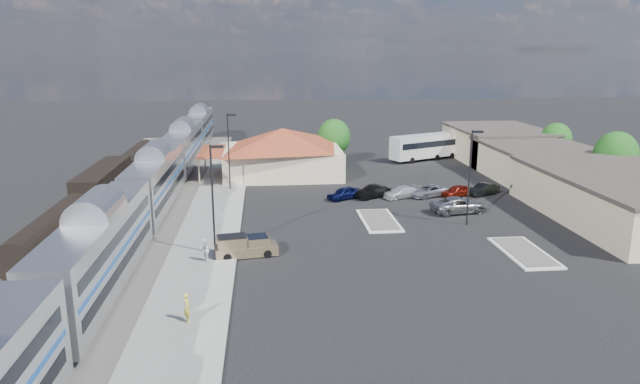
{
  "coord_description": "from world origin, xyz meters",
  "views": [
    {
      "loc": [
        -6.82,
        -49.91,
        16.09
      ],
      "look_at": [
        -1.63,
        3.0,
        2.8
      ],
      "focal_mm": 32.0,
      "sensor_mm": 36.0,
      "label": 1
    }
  ],
  "objects": [
    {
      "name": "person_a",
      "position": [
        -11.68,
        -17.79,
        1.09
      ],
      "size": [
        0.65,
        0.78,
        1.81
      ],
      "primitive_type": "imported",
      "rotation": [
        0.0,
        0.0,
        1.96
      ],
      "color": "gold",
      "rests_on": "platform"
    },
    {
      "name": "lamp_plat_s",
      "position": [
        -10.9,
        -6.0,
        5.34
      ],
      "size": [
        1.08,
        0.25,
        9.0
      ],
      "color": "black",
      "rests_on": "ground"
    },
    {
      "name": "parked_car_f",
      "position": [
        17.82,
        10.89,
        0.67
      ],
      "size": [
        4.24,
        3.13,
        1.33
      ],
      "primitive_type": "imported",
      "rotation": [
        0.0,
        0.0,
        -1.09
      ],
      "color": "black",
      "rests_on": "ground"
    },
    {
      "name": "person_b",
      "position": [
        -11.63,
        -7.72,
        1.07
      ],
      "size": [
        0.72,
        0.9,
        1.78
      ],
      "primitive_type": "imported",
      "rotation": [
        0.0,
        0.0,
        -1.51
      ],
      "color": "white",
      "rests_on": "platform"
    },
    {
      "name": "coach_bus",
      "position": [
        17.22,
        32.54,
        2.19
      ],
      "size": [
        11.85,
        7.32,
        3.81
      ],
      "rotation": [
        0.0,
        0.0,
        2.0
      ],
      "color": "white",
      "rests_on": "ground"
    },
    {
      "name": "lamp_lot",
      "position": [
        12.1,
        0.0,
        5.34
      ],
      "size": [
        1.08,
        0.25,
        9.0
      ],
      "color": "black",
      "rests_on": "ground"
    },
    {
      "name": "tree_east_c",
      "position": [
        34.0,
        26.0,
        3.76
      ],
      "size": [
        4.41,
        4.41,
        6.21
      ],
      "color": "#382314",
      "rests_on": "ground"
    },
    {
      "name": "lamp_plat_n",
      "position": [
        -10.9,
        16.0,
        5.34
      ],
      "size": [
        1.08,
        0.25,
        9.0
      ],
      "color": "black",
      "rests_on": "ground"
    },
    {
      "name": "parked_car_a",
      "position": [
        1.82,
        10.59,
        0.7
      ],
      "size": [
        4.39,
        3.36,
        1.39
      ],
      "primitive_type": "imported",
      "rotation": [
        0.0,
        0.0,
        -1.09
      ],
      "color": "#0D1241",
      "rests_on": "ground"
    },
    {
      "name": "parked_car_c",
      "position": [
        8.22,
        10.59,
        0.64
      ],
      "size": [
        4.75,
        3.47,
        1.28
      ],
      "primitive_type": "imported",
      "rotation": [
        0.0,
        0.0,
        -1.14
      ],
      "color": "silver",
      "rests_on": "ground"
    },
    {
      "name": "buildings_east",
      "position": [
        28.0,
        14.28,
        2.27
      ],
      "size": [
        14.4,
        51.4,
        4.8
      ],
      "color": "#C6B28C",
      "rests_on": "ground"
    },
    {
      "name": "railbed",
      "position": [
        -21.0,
        8.0,
        0.06
      ],
      "size": [
        16.0,
        100.0,
        0.12
      ],
      "primitive_type": "cube",
      "color": "#4C4944",
      "rests_on": "ground"
    },
    {
      "name": "passenger_train",
      "position": [
        -18.0,
        8.36,
        2.87
      ],
      "size": [
        3.0,
        104.0,
        5.55
      ],
      "color": "silver",
      "rests_on": "ground"
    },
    {
      "name": "freight_cars",
      "position": [
        -24.0,
        11.03,
        1.93
      ],
      "size": [
        2.8,
        46.0,
        4.0
      ],
      "color": "black",
      "rests_on": "ground"
    },
    {
      "name": "tree_east_b",
      "position": [
        34.0,
        12.0,
        4.22
      ],
      "size": [
        4.94,
        4.94,
        6.96
      ],
      "color": "#382314",
      "rests_on": "ground"
    },
    {
      "name": "platform",
      "position": [
        -12.0,
        6.0,
        0.09
      ],
      "size": [
        5.5,
        92.0,
        0.18
      ],
      "primitive_type": "cube",
      "color": "gray",
      "rests_on": "ground"
    },
    {
      "name": "pickup_truck",
      "position": [
        -8.5,
        -6.37,
        0.81
      ],
      "size": [
        5.18,
        2.59,
        1.71
      ],
      "rotation": [
        0.0,
        0.0,
        1.74
      ],
      "color": "#947D5B",
      "rests_on": "ground"
    },
    {
      "name": "ground",
      "position": [
        0.0,
        0.0,
        0.0
      ],
      "size": [
        280.0,
        280.0,
        0.0
      ],
      "primitive_type": "plane",
      "color": "black",
      "rests_on": "ground"
    },
    {
      "name": "parked_car_e",
      "position": [
        14.62,
        10.59,
        0.65
      ],
      "size": [
        4.09,
        2.98,
        1.29
      ],
      "primitive_type": "imported",
      "rotation": [
        0.0,
        0.0,
        -1.14
      ],
      "color": "maroon",
      "rests_on": "ground"
    },
    {
      "name": "traffic_island_north",
      "position": [
        14.0,
        -8.0,
        0.1
      ],
      "size": [
        3.3,
        7.5,
        0.21
      ],
      "color": "silver",
      "rests_on": "ground"
    },
    {
      "name": "station_depot",
      "position": [
        -4.56,
        24.0,
        3.13
      ],
      "size": [
        18.35,
        12.24,
        6.2
      ],
      "color": "beige",
      "rests_on": "ground"
    },
    {
      "name": "suv",
      "position": [
        12.69,
        4.19,
        0.8
      ],
      "size": [
        6.14,
        3.62,
        1.6
      ],
      "primitive_type": "imported",
      "rotation": [
        0.0,
        0.0,
        1.74
      ],
      "color": "#929599",
      "rests_on": "ground"
    },
    {
      "name": "traffic_island_south",
      "position": [
        4.0,
        2.0,
        0.1
      ],
      "size": [
        3.3,
        7.5,
        0.21
      ],
      "color": "silver",
      "rests_on": "ground"
    },
    {
      "name": "parked_car_d",
      "position": [
        11.42,
        10.89,
        0.66
      ],
      "size": [
        5.25,
        3.95,
        1.33
      ],
      "primitive_type": "imported",
      "rotation": [
        0.0,
        0.0,
        -1.15
      ],
      "color": "#9C9FA5",
      "rests_on": "ground"
    },
    {
      "name": "tree_depot",
      "position": [
        3.0,
        30.0,
        4.02
      ],
      "size": [
        4.71,
        4.71,
        6.63
      ],
      "color": "#382314",
      "rests_on": "ground"
    },
    {
      "name": "parked_car_b",
      "position": [
        5.02,
        10.89,
        0.71
      ],
      "size": [
        4.49,
        3.37,
        1.42
      ],
      "primitive_type": "imported",
      "rotation": [
        0.0,
        0.0,
        -1.07
      ],
      "color": "black",
      "rests_on": "ground"
    }
  ]
}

